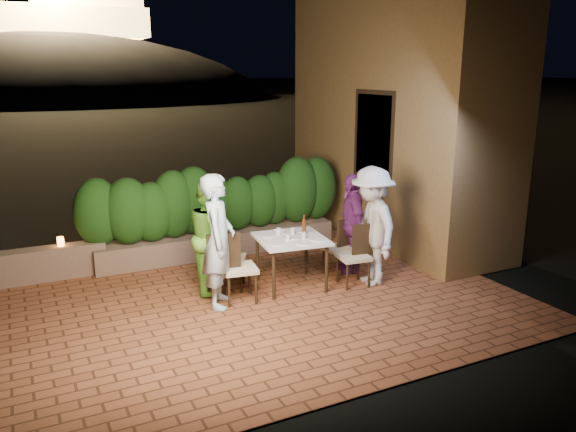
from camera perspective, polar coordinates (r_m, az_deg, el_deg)
ground at (r=7.80m, az=-2.69°, el=-9.00°), size 400.00×400.00×0.00m
terrace_floor at (r=8.25m, az=-4.09°, el=-8.09°), size 7.00×6.00×0.15m
building_wall at (r=10.73m, az=10.85°, el=11.14°), size 1.60×5.00×5.00m
window_pane at (r=9.91m, az=8.81°, el=8.06°), size 0.08×1.00×1.40m
window_frame at (r=9.90m, az=8.76°, el=8.06°), size 0.06×1.15×1.55m
planter at (r=9.81m, az=-7.04°, el=-2.72°), size 4.20×0.55×0.40m
hedge at (r=9.61m, az=-7.18°, el=1.56°), size 4.00×0.70×1.10m
parapet at (r=9.31m, az=-24.79°, el=-4.63°), size 2.20×0.30×0.50m
hill at (r=67.11m, az=-22.20°, el=7.49°), size 52.00×40.00×22.00m
dining_table at (r=8.25m, az=0.31°, el=-4.70°), size 1.07×1.07×0.75m
plate_nw at (r=7.82m, az=-1.18°, el=-2.85°), size 0.19×0.19×0.01m
plate_sw at (r=8.21m, az=-1.99°, el=-2.01°), size 0.20×0.20×0.01m
plate_ne at (r=8.03m, az=3.02°, el=-2.39°), size 0.24×0.24×0.01m
plate_se at (r=8.45m, az=1.49°, el=-1.53°), size 0.20×0.20×0.01m
plate_centre at (r=8.12m, az=0.30°, el=-2.19°), size 0.24×0.24×0.01m
plate_front at (r=7.86m, az=1.53°, el=-2.77°), size 0.22×0.22×0.01m
glass_nw at (r=7.97m, az=-0.01°, el=-2.19°), size 0.06×0.06×0.10m
glass_sw at (r=8.26m, az=-0.97°, el=-1.56°), size 0.06×0.06×0.10m
glass_ne at (r=8.06m, az=1.62°, el=-2.00°), size 0.06×0.06×0.10m
glass_se at (r=8.28m, az=0.49°, el=-1.53°), size 0.06×0.06×0.10m
beer_bottle at (r=8.22m, az=1.64°, el=-0.92°), size 0.06×0.06×0.31m
bowl at (r=8.36m, az=-0.90°, el=-1.58°), size 0.17×0.17×0.04m
chair_left_front at (r=7.74m, az=-4.97°, el=-5.17°), size 0.52×0.52×0.98m
chair_left_back at (r=8.19m, az=-5.94°, el=-4.23°), size 0.59×0.59×0.94m
chair_right_front at (r=8.33m, az=6.67°, el=-3.98°), size 0.48×0.48×0.92m
chair_right_back at (r=8.76m, az=5.15°, el=-3.21°), size 0.47×0.47×0.86m
diner_blue at (r=7.49m, az=-7.08°, el=-2.54°), size 0.69×0.79×1.81m
diner_green at (r=8.06m, az=-7.76°, el=-2.08°), size 0.80×0.92×1.62m
diner_white at (r=8.31m, az=8.50°, el=-1.04°), size 0.80×1.22×1.77m
diner_purple at (r=8.81m, az=6.47°, el=-0.74°), size 0.64×0.99×1.57m
parapet_lamp at (r=9.23m, az=-22.10°, el=-2.42°), size 0.10×0.10×0.14m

